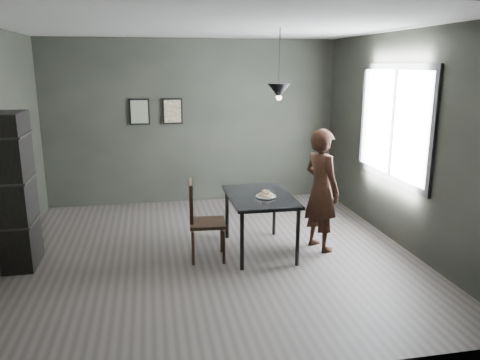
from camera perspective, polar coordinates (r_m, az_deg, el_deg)
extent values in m
plane|color=#342F2D|center=(6.10, -3.18, -8.96)|extent=(5.00, 5.00, 0.00)
cube|color=black|center=(8.17, -5.72, 7.01)|extent=(5.00, 0.10, 2.80)
cube|color=silver|center=(5.64, -3.58, 18.27)|extent=(5.00, 5.00, 0.02)
cube|color=white|center=(6.65, 18.18, 6.58)|extent=(0.02, 1.80, 1.40)
cube|color=black|center=(6.65, 18.11, 6.58)|extent=(0.04, 1.96, 1.56)
cube|color=black|center=(5.96, 2.45, -2.06)|extent=(0.80, 1.20, 0.04)
cylinder|color=black|center=(5.51, 0.25, -7.51)|extent=(0.05, 0.05, 0.71)
cylinder|color=black|center=(5.67, 7.05, -6.98)|extent=(0.05, 0.05, 0.71)
cylinder|color=black|center=(6.51, -1.60, -4.11)|extent=(0.05, 0.05, 0.71)
cylinder|color=black|center=(6.65, 4.20, -3.76)|extent=(0.05, 0.05, 0.71)
cylinder|color=white|center=(5.87, 3.17, -2.07)|extent=(0.23, 0.23, 0.01)
torus|color=beige|center=(5.89, 3.52, -1.75)|extent=(0.11, 0.11, 0.04)
torus|color=beige|center=(5.88, 2.77, -1.77)|extent=(0.11, 0.11, 0.04)
torus|color=beige|center=(5.82, 3.22, -1.94)|extent=(0.11, 0.11, 0.04)
torus|color=beige|center=(5.85, 3.17, -1.48)|extent=(0.16, 0.16, 0.06)
imported|color=black|center=(6.11, 9.89, -1.21)|extent=(0.56, 0.68, 1.59)
cube|color=black|center=(5.81, -3.98, -5.26)|extent=(0.47, 0.47, 0.04)
cube|color=black|center=(5.71, -6.00, -2.48)|extent=(0.08, 0.44, 0.48)
cylinder|color=black|center=(5.72, -5.73, -8.32)|extent=(0.04, 0.04, 0.42)
cylinder|color=black|center=(5.73, -1.98, -8.20)|extent=(0.04, 0.04, 0.42)
cylinder|color=black|center=(6.07, -5.78, -7.00)|extent=(0.04, 0.04, 0.42)
cylinder|color=black|center=(6.08, -2.25, -6.89)|extent=(0.04, 0.04, 0.42)
cube|color=black|center=(6.07, -25.70, -1.26)|extent=(0.35, 0.62, 1.85)
cylinder|color=black|center=(5.89, 4.84, 14.41)|extent=(0.01, 0.01, 0.75)
cone|color=black|center=(5.90, 4.76, 10.77)|extent=(0.28, 0.28, 0.18)
sphere|color=#FFE0B2|center=(5.91, 4.75, 9.99)|extent=(0.07, 0.07, 0.07)
cube|color=black|center=(8.08, -12.16, 8.13)|extent=(0.34, 0.03, 0.44)
cube|color=#466250|center=(8.06, -12.16, 8.12)|extent=(0.28, 0.01, 0.38)
cube|color=black|center=(8.09, -8.23, 8.30)|extent=(0.34, 0.03, 0.44)
cube|color=brown|center=(8.07, -8.22, 8.29)|extent=(0.28, 0.01, 0.38)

